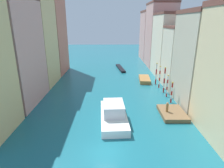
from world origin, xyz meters
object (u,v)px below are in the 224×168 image
Objects in this scene: mooring_pole_2 at (164,80)px; mooring_pole_3 at (160,77)px; gondola_black at (120,68)px; mooring_pole_4 at (156,74)px; waterfront_dock at (172,113)px; person_on_dock at (167,107)px; motorboat_0 at (144,79)px; mooring_pole_0 at (172,92)px; mooring_pole_1 at (167,86)px; vaporetto_white at (114,114)px.

mooring_pole_2 reaches higher than mooring_pole_3.
mooring_pole_4 is at bearing -63.64° from gondola_black.
waterfront_dock is at bearing -94.48° from mooring_pole_3.
mooring_pole_3 reaches higher than person_on_dock.
mooring_pole_3 is at bearing -64.23° from motorboat_0.
mooring_pole_3 reaches higher than mooring_pole_0.
mooring_pole_1 reaches higher than person_on_dock.
mooring_pole_4 is at bearing -49.93° from motorboat_0.
mooring_pole_1 reaches higher than motorboat_0.
motorboat_0 is (5.08, -11.97, 0.16)m from gondola_black.
waterfront_dock is 1.10× the size of mooring_pole_3.
mooring_pole_0 is at bearing -88.73° from mooring_pole_3.
mooring_pole_4 is (1.63, 14.81, 1.20)m from person_on_dock.
mooring_pole_4 is (0.77, 14.76, 2.20)m from waterfront_dock.
mooring_pole_0 is 5.01m from mooring_pole_2.
motorboat_0 is at bearing 100.99° from mooring_pole_0.
mooring_pole_4 is 16.25m from gondola_black.
vaporetto_white is at bearing -120.56° from mooring_pole_4.
gondola_black is at bearing 100.69° from person_on_dock.
mooring_pole_3 reaches higher than gondola_black.
mooring_pole_4 is at bearing 83.72° from person_on_dock.
mooring_pole_1 reaches higher than mooring_pole_0.
mooring_pole_0 is 12.95m from motorboat_0.
waterfront_dock is 9.90m from mooring_pole_2.
mooring_pole_2 is at bearing -68.98° from gondola_black.
waterfront_dock is 1.06× the size of mooring_pole_4.
gondola_black is at bearing 108.98° from mooring_pole_1.
mooring_pole_1 is 0.90× the size of mooring_pole_3.
person_on_dock reaches higher than waterfront_dock.
vaporetto_white is at bearing -138.47° from mooring_pole_1.
mooring_pole_0 reaches higher than vaporetto_white.
motorboat_0 is at bearing 107.80° from mooring_pole_2.
mooring_pole_3 is (1.84, 12.55, 1.10)m from person_on_dock.
mooring_pole_0 reaches higher than motorboat_0.
motorboat_0 is at bearing 91.44° from person_on_dock.
mooring_pole_4 is at bearing 92.18° from mooring_pole_0.
vaporetto_white is at bearing -148.52° from mooring_pole_0.
mooring_pole_0 is 0.74× the size of mooring_pole_2.
mooring_pole_1 is 0.45× the size of vaporetto_white.
gondola_black is at bearing 85.39° from vaporetto_white.
motorboat_0 is (7.56, 18.76, -0.55)m from vaporetto_white.
mooring_pole_1 is (2.00, 7.36, 0.87)m from person_on_dock.
person_on_dock is 0.33× the size of mooring_pole_3.
person_on_dock is at bearing -105.22° from mooring_pole_1.
waterfront_dock is at bearing 9.88° from vaporetto_white.
mooring_pole_0 reaches higher than waterfront_dock.
motorboat_0 is at bearing 94.31° from waterfront_dock.
mooring_pole_1 reaches higher than waterfront_dock.
mooring_pole_4 is 0.52× the size of gondola_black.
mooring_pole_4 reaches higher than vaporetto_white.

